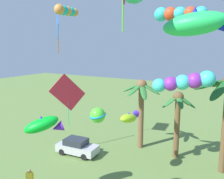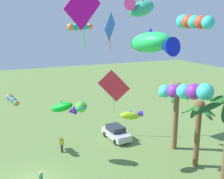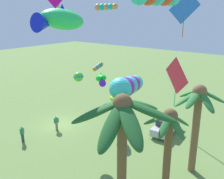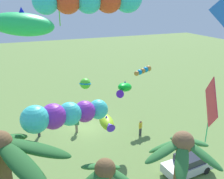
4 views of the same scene
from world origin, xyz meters
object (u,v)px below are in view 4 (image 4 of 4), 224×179
palm_tree_2 (4,172)px  parked_car_0 (188,164)px  kite_ball_9 (85,84)px  spectator_0 (140,128)px  palm_tree_1 (180,167)px  kite_tube_11 (143,71)px  kite_fish_5 (107,122)px  spectator_1 (76,125)px  kite_fish_1 (124,88)px  kite_tube_6 (122,5)px  spectator_2 (39,129)px  kite_fish_0 (19,25)px  kite_diamond_3 (211,103)px  kite_tube_10 (66,114)px

palm_tree_2 → parked_car_0: 13.77m
parked_car_0 → kite_ball_9: (6.22, -5.85, 5.46)m
spectator_0 → palm_tree_2: bearing=39.8°
palm_tree_1 → kite_tube_11: bearing=-112.8°
kite_fish_5 → spectator_1: bearing=-87.9°
spectator_1 → kite_tube_11: kite_tube_11 is taller
spectator_1 → kite_fish_1: (-3.88, 2.84, 4.35)m
parked_car_0 → kite_tube_6: size_ratio=1.77×
spectator_1 → kite_tube_6: kite_tube_6 is taller
spectator_2 → palm_tree_1: bearing=110.8°
kite_fish_0 → kite_tube_11: size_ratio=1.78×
kite_fish_0 → kite_ball_9: (-4.57, -3.31, -5.05)m
palm_tree_2 → kite_fish_1: size_ratio=3.17×
kite_tube_6 → kite_ball_9: bearing=-17.5°
kite_ball_9 → kite_tube_11: kite_ball_9 is taller
spectator_1 → spectator_2: 3.65m
parked_car_0 → palm_tree_1: bearing=44.1°
parked_car_0 → palm_tree_2: bearing=15.1°
parked_car_0 → spectator_1: size_ratio=2.53×
palm_tree_1 → spectator_2: size_ratio=4.35×
palm_tree_1 → kite_ball_9: 10.48m
parked_car_0 → spectator_2: size_ratio=2.53×
kite_ball_9 → kite_fish_5: bearing=91.8°
parked_car_0 → kite_fish_1: bearing=-68.7°
spectator_2 → kite_diamond_3: 15.75m
spectator_2 → kite_tube_10: size_ratio=0.36×
palm_tree_2 → kite_tube_10: (-2.88, -1.71, 1.21)m
kite_fish_0 → kite_tube_11: kite_fish_0 is taller
kite_diamond_3 → spectator_0: bearing=-74.0°
kite_diamond_3 → kite_tube_10: bearing=7.3°
spectator_1 → kite_tube_11: bearing=-172.0°
parked_car_0 → kite_tube_6: (3.44, -4.97, 11.44)m
kite_fish_1 → spectator_1: bearing=-36.2°
kite_tube_6 → kite_tube_11: 10.11m
palm_tree_2 → kite_tube_6: bearing=-136.7°
parked_car_0 → spectator_1: 11.19m
spectator_1 → kite_tube_10: bearing=74.6°
kite_tube_6 → kite_ball_9: size_ratio=1.71×
kite_diamond_3 → kite_fish_5: (7.22, -1.63, -0.84)m
palm_tree_2 → kite_fish_5: palm_tree_2 is taller
palm_tree_1 → kite_tube_10: size_ratio=1.55×
spectator_0 → kite_fish_0: kite_fish_0 is taller
palm_tree_2 → spectator_0: size_ratio=5.01×
spectator_1 → kite_fish_5: (-0.28, 7.82, 4.07)m
palm_tree_1 → kite_fish_1: palm_tree_1 is taller
palm_tree_1 → kite_diamond_3: kite_diamond_3 is taller
kite_fish_1 → kite_fish_5: 6.15m
kite_fish_1 → kite_fish_5: kite_fish_1 is taller
spectator_0 → kite_fish_1: 4.69m
palm_tree_1 → palm_tree_2: size_ratio=0.87×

